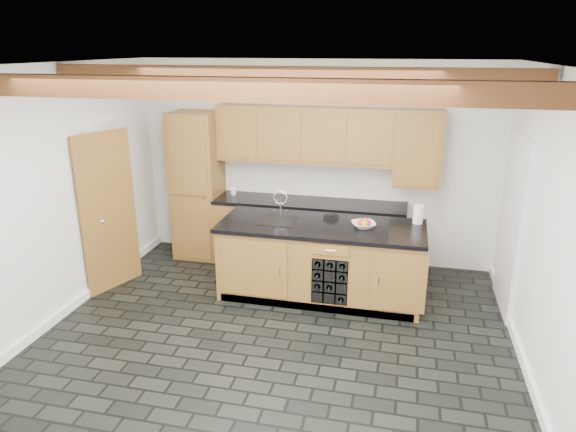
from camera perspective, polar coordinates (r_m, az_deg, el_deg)
name	(u,v)px	position (r m, az deg, el deg)	size (l,w,h in m)	color
ground	(270,347)	(5.48, -2.00, -14.39)	(5.00, 5.00, 0.00)	black
room_shell	(274,191)	(5.33, -1.59, 2.75)	(5.01, 5.00, 5.00)	white
back_cabinetry	(285,196)	(7.14, -0.35, 2.29)	(3.65, 0.62, 2.20)	olive
island	(321,261)	(6.31, 3.69, -4.96)	(2.48, 0.96, 0.93)	olive
faucet	(278,217)	(6.28, -1.15, -0.15)	(0.45, 0.40, 0.34)	black
kitchen_scale	(331,216)	(6.37, 4.82, -0.02)	(0.19, 0.12, 0.05)	black
fruit_bowl	(364,225)	(6.09, 8.39, -0.98)	(0.27, 0.27, 0.07)	silver
fruit_cluster	(364,222)	(6.08, 8.41, -0.66)	(0.16, 0.17, 0.07)	red
paper_towel	(418,214)	(6.34, 14.26, 0.17)	(0.12, 0.12, 0.22)	white
mug	(233,192)	(7.37, -6.10, 2.72)	(0.11, 0.11, 0.10)	white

